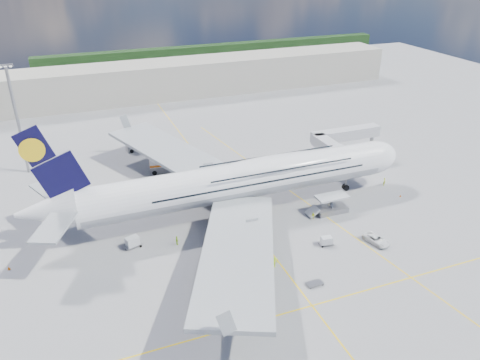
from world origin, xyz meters
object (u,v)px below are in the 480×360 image
object	(u,v)px
light_mast	(17,119)
dolly_nose_far	(315,283)
catering_truck_inner	(163,165)
cone_wing_left_inner	(175,176)
catering_truck_outer	(138,144)
cone_nose	(400,196)
cargo_loader	(330,207)
crew_wing	(177,240)
cone_wing_left_outer	(161,163)
dolly_row_b	(242,265)
cone_wing_right_outer	(245,323)
service_van	(376,240)
crew_loader	(313,216)
crew_nose	(384,182)
crew_tug	(275,262)
cone_tail	(9,268)
dolly_back	(133,242)
dolly_row_a	(215,298)
crew_van	(331,203)
cone_wing_right_inner	(256,269)
baggage_tug	(232,236)
dolly_nose_near	(326,241)
jet_bridge	(340,141)
dolly_row_c	(209,282)

from	to	relation	value
light_mast	dolly_nose_far	size ratio (longest dim) A/B	9.41
catering_truck_inner	cone_wing_left_inner	xyz separation A→B (m)	(1.75, -3.66, -1.66)
catering_truck_outer	cone_nose	world-z (taller)	catering_truck_outer
cargo_loader	crew_wing	distance (m)	31.59
cone_nose	cone_wing_left_outer	size ratio (longest dim) A/B	0.77
dolly_row_b	catering_truck_outer	world-z (taller)	catering_truck_outer
cone_wing_right_outer	service_van	bearing A→B (deg)	19.10
dolly_row_b	crew_loader	bearing A→B (deg)	23.53
catering_truck_outer	crew_nose	size ratio (longest dim) A/B	3.46
dolly_nose_far	crew_tug	world-z (taller)	crew_tug
crew_loader	crew_tug	world-z (taller)	crew_tug
light_mast	cone_tail	xyz separation A→B (m)	(-2.60, -39.07, -12.91)
dolly_nose_far	cone_wing_right_outer	distance (m)	14.08
crew_nose	dolly_back	bearing A→B (deg)	138.91
catering_truck_outer	crew_wing	world-z (taller)	catering_truck_outer
dolly_nose_far	crew_nose	world-z (taller)	crew_nose
crew_nose	cone_tail	size ratio (longest dim) A/B	3.02
service_van	dolly_row_b	bearing A→B (deg)	162.22
dolly_back	cone_nose	size ratio (longest dim) A/B	7.34
dolly_row_a	crew_van	bearing A→B (deg)	6.29
cargo_loader	crew_van	bearing A→B (deg)	54.97
service_van	crew_nose	distance (m)	23.98
catering_truck_outer	cone_wing_right_inner	distance (m)	58.92
service_van	cone_tail	distance (m)	63.37
cone_wing_left_outer	baggage_tug	bearing A→B (deg)	-82.58
light_mast	crew_van	distance (m)	71.78
dolly_row_b	crew_nose	size ratio (longest dim) A/B	1.60
dolly_back	baggage_tug	size ratio (longest dim) A/B	1.33
dolly_back	cone_wing_left_outer	bearing A→B (deg)	51.24
cone_nose	cone_wing_right_inner	size ratio (longest dim) A/B	0.78
catering_truck_outer	cone_wing_left_outer	xyz separation A→B (m)	(3.68, -11.26, -1.42)
dolly_nose_near	cone_wing_right_outer	distance (m)	24.61
dolly_row_b	cone_wing_right_inner	world-z (taller)	dolly_row_b
catering_truck_outer	cone_wing_left_inner	world-z (taller)	catering_truck_outer
dolly_nose_far	cone_wing_left_inner	distance (m)	46.99
dolly_back	jet_bridge	bearing A→B (deg)	-0.87
catering_truck_outer	cone_wing_right_inner	bearing A→B (deg)	-88.93
dolly_nose_near	crew_wing	size ratio (longest dim) A/B	1.55
dolly_row_b	cone_tail	bearing A→B (deg)	154.74
baggage_tug	cone_wing_right_inner	world-z (taller)	baggage_tug
dolly_nose_near	crew_loader	xyz separation A→B (m)	(2.11, 8.56, -0.12)
light_mast	dolly_row_c	xyz separation A→B (m)	(27.31, -54.57, -12.81)
baggage_tug	crew_nose	bearing A→B (deg)	-12.13
crew_wing	dolly_row_b	bearing A→B (deg)	-145.36
dolly_back	catering_truck_inner	world-z (taller)	catering_truck_inner
catering_truck_inner	crew_tug	distance (m)	43.75
dolly_nose_near	baggage_tug	world-z (taller)	dolly_nose_near
dolly_row_a	catering_truck_inner	world-z (taller)	catering_truck_inner
cone_wing_left_outer	cargo_loader	bearing A→B (deg)	-52.73
dolly_row_a	dolly_nose_far	bearing A→B (deg)	-32.92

